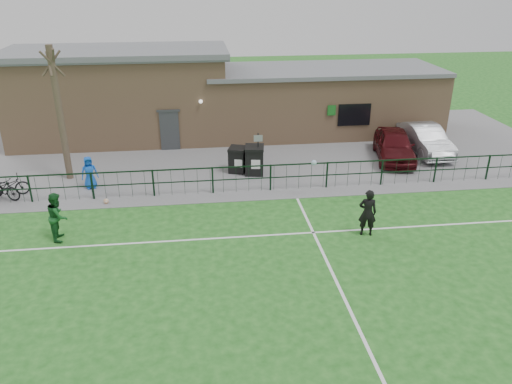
{
  "coord_description": "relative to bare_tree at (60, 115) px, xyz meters",
  "views": [
    {
      "loc": [
        -2.04,
        -11.73,
        8.81
      ],
      "look_at": [
        0.0,
        5.0,
        1.3
      ],
      "focal_mm": 35.0,
      "sensor_mm": 36.0,
      "label": 1
    }
  ],
  "objects": [
    {
      "name": "car_silver",
      "position": [
        17.73,
        1.36,
        -2.25
      ],
      "size": [
        1.54,
        4.41,
        1.45
      ],
      "primitive_type": "imported",
      "rotation": [
        0.0,
        0.0,
        0.0
      ],
      "color": "#ADB0B5",
      "rests_on": "paving_strip"
    },
    {
      "name": "spectator_child",
      "position": [
        1.18,
        -1.32,
        -2.25
      ],
      "size": [
        0.82,
        0.67,
        1.45
      ],
      "primitive_type": "imported",
      "rotation": [
        0.0,
        0.0,
        0.34
      ],
      "color": "blue",
      "rests_on": "paving_strip"
    },
    {
      "name": "bicycle_b",
      "position": [
        -2.23,
        -2.19,
        -2.49
      ],
      "size": [
        1.7,
        0.93,
        0.98
      ],
      "primitive_type": "imported",
      "rotation": [
        0.0,
        0.0,
        1.27
      ],
      "color": "black",
      "rests_on": "paving_strip"
    },
    {
      "name": "wheelie_bin_right",
      "position": [
        8.54,
        -0.47,
        -2.35
      ],
      "size": [
        0.96,
        1.05,
        1.25
      ],
      "primitive_type": "cube",
      "rotation": [
        0.0,
        0.0,
        -0.15
      ],
      "color": "black",
      "rests_on": "paving_strip"
    },
    {
      "name": "clubhouse",
      "position": [
        7.12,
        6.0,
        -0.78
      ],
      "size": [
        24.25,
        5.4,
        4.96
      ],
      "color": "tan",
      "rests_on": "ground"
    },
    {
      "name": "pitch_line_perp",
      "position": [
        10.0,
        -10.5,
        -3.0
      ],
      "size": [
        0.1,
        16.0,
        0.01
      ],
      "primitive_type": "cube",
      "color": "white",
      "rests_on": "ground"
    },
    {
      "name": "wheelie_bin_left",
      "position": [
        7.78,
        -0.11,
        -2.42
      ],
      "size": [
        0.95,
        1.01,
        1.11
      ],
      "primitive_type": "cube",
      "rotation": [
        0.0,
        0.0,
        -0.3
      ],
      "color": "black",
      "rests_on": "paving_strip"
    },
    {
      "name": "ball_ground",
      "position": [
        2.08,
        -3.03,
        -2.89
      ],
      "size": [
        0.22,
        0.22,
        0.22
      ],
      "primitive_type": "sphere",
      "color": "silver",
      "rests_on": "ground"
    },
    {
      "name": "bicycle_c",
      "position": [
        -2.13,
        -1.85,
        -2.52
      ],
      "size": [
        1.87,
        1.19,
        0.93
      ],
      "primitive_type": "imported",
      "rotation": [
        0.0,
        0.0,
        1.93
      ],
      "color": "black",
      "rests_on": "paving_strip"
    },
    {
      "name": "goalkeeper_kick",
      "position": [
        11.83,
        -6.78,
        -2.1
      ],
      "size": [
        1.69,
        3.73,
        1.76
      ],
      "color": "black",
      "rests_on": "ground"
    },
    {
      "name": "pitch_line_touch",
      "position": [
        8.0,
        -2.7,
        -3.0
      ],
      "size": [
        28.0,
        0.1,
        0.01
      ],
      "primitive_type": "cube",
      "color": "white",
      "rests_on": "ground"
    },
    {
      "name": "pitch_line_mid",
      "position": [
        8.0,
        -6.5,
        -3.0
      ],
      "size": [
        28.0,
        0.1,
        0.01
      ],
      "primitive_type": "cube",
      "color": "white",
      "rests_on": "ground"
    },
    {
      "name": "bare_tree",
      "position": [
        0.0,
        0.0,
        0.0
      ],
      "size": [
        0.3,
        0.3,
        6.0
      ],
      "primitive_type": "cylinder",
      "color": "#47382B",
      "rests_on": "ground"
    },
    {
      "name": "outfield_player",
      "position": [
        0.92,
        -5.8,
        -2.12
      ],
      "size": [
        0.74,
        0.91,
        1.76
      ],
      "primitive_type": "imported",
      "rotation": [
        0.0,
        0.0,
        1.66
      ],
      "color": "#185422",
      "rests_on": "ground"
    },
    {
      "name": "paving_strip",
      "position": [
        8.0,
        3.0,
        -2.99
      ],
      "size": [
        34.0,
        13.0,
        0.02
      ],
      "primitive_type": "cube",
      "color": "slate",
      "rests_on": "ground"
    },
    {
      "name": "perimeter_fence",
      "position": [
        8.0,
        -2.5,
        -2.4
      ],
      "size": [
        28.0,
        0.1,
        1.2
      ],
      "primitive_type": "cube",
      "color": "black",
      "rests_on": "ground"
    },
    {
      "name": "car_maroon",
      "position": [
        15.77,
        0.61,
        -2.23
      ],
      "size": [
        2.71,
        4.68,
        1.5
      ],
      "primitive_type": "imported",
      "rotation": [
        0.0,
        0.0,
        -0.23
      ],
      "color": "#410B0F",
      "rests_on": "paving_strip"
    },
    {
      "name": "sign_post",
      "position": [
        8.7,
        -0.57,
        -1.98
      ],
      "size": [
        0.07,
        0.07,
        2.0
      ],
      "primitive_type": "cylinder",
      "rotation": [
        0.0,
        0.0,
        0.17
      ],
      "color": "black",
      "rests_on": "paving_strip"
    },
    {
      "name": "ground",
      "position": [
        8.0,
        -10.5,
        -3.0
      ],
      "size": [
        90.0,
        90.0,
        0.0
      ],
      "primitive_type": "plane",
      "color": "#1C591A",
      "rests_on": "ground"
    }
  ]
}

